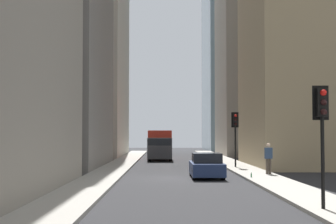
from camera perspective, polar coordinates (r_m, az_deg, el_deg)
ground_plane at (r=29.47m, az=1.54°, el=-7.27°), size 135.00×135.00×0.00m
sidewalk_right at (r=29.65m, az=-7.25°, el=-7.09°), size 90.00×2.20×0.14m
sidewalk_left at (r=29.96m, az=10.24°, el=-7.02°), size 90.00×2.20×0.14m
building_left_far at (r=63.38m, az=10.26°, el=9.52°), size 12.71×10.00×31.21m
building_right_far at (r=61.82m, az=-9.52°, el=10.36°), size 17.10×10.00×32.35m
delivery_truck at (r=49.92m, az=-0.89°, el=-3.64°), size 6.46×2.25×2.84m
sedan_navy at (r=29.65m, az=4.25°, el=-5.95°), size 4.30×1.78×1.42m
traffic_light_foreground at (r=17.05m, az=16.57°, el=-0.60°), size 0.43×0.52×3.88m
traffic_light_midblock at (r=37.55m, az=7.40°, el=-1.60°), size 0.43×0.52×3.93m
pedestrian at (r=31.14m, az=10.97°, el=-4.89°), size 0.26×0.44×1.81m
discarded_bottle at (r=28.68m, az=9.13°, el=-6.88°), size 0.07×0.07×0.27m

